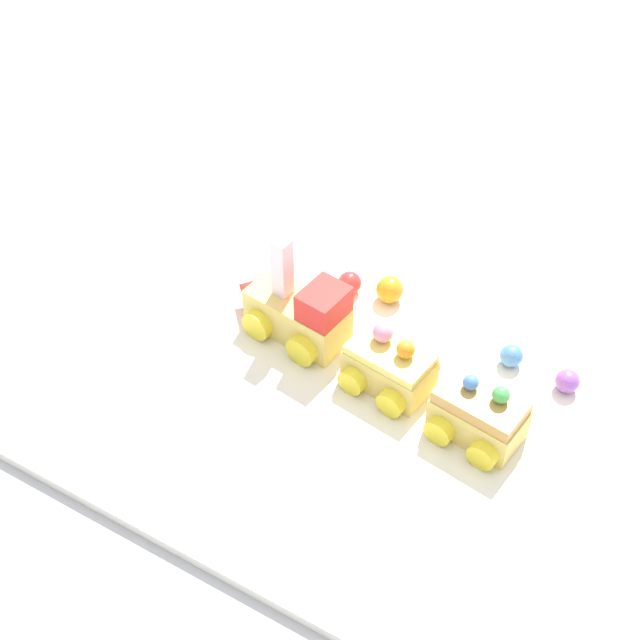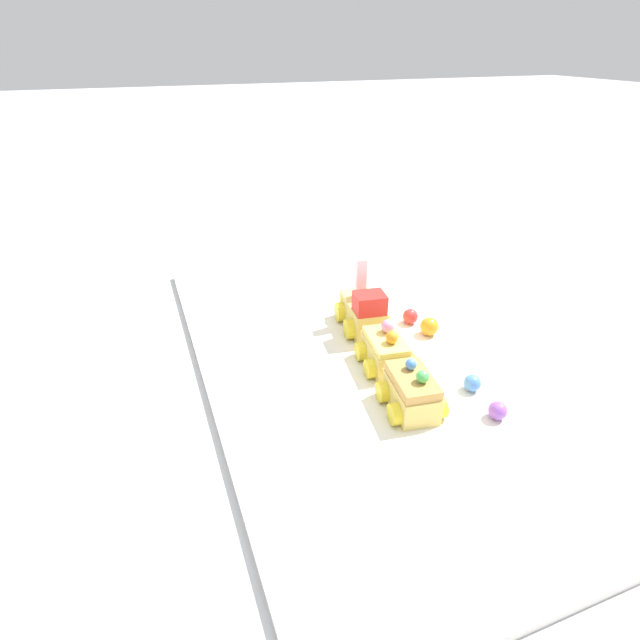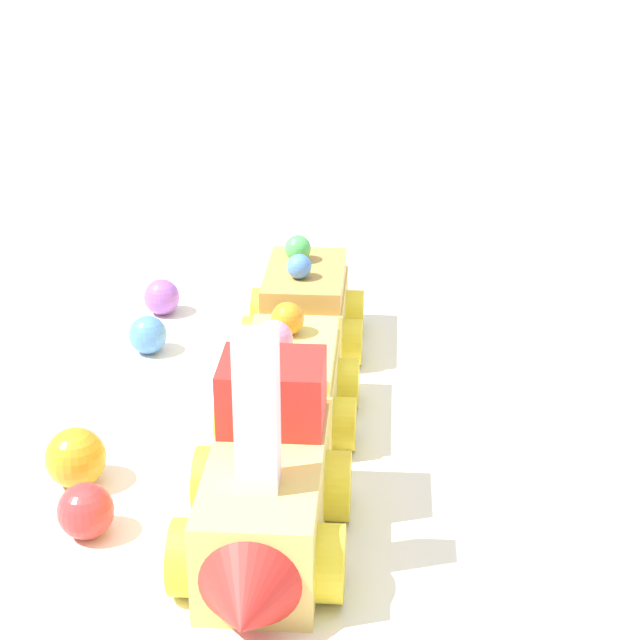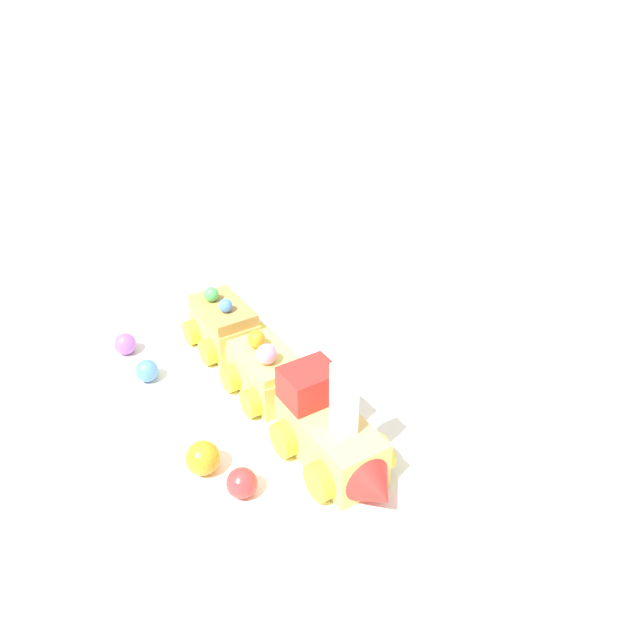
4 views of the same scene
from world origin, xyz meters
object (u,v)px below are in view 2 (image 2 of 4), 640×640
gumball_orange (429,327)px  gumball_red (410,316)px  gumball_purple (498,411)px  cake_train_locomotive (361,309)px  gumball_blue (472,383)px  cake_car_lemon (385,351)px  cake_car_caramel (411,393)px

gumball_orange → gumball_red: gumball_orange is taller
gumball_purple → gumball_orange: bearing=-7.6°
cake_train_locomotive → gumball_orange: bearing=-118.4°
gumball_red → gumball_orange: bearing=-166.8°
cake_train_locomotive → gumball_purple: cake_train_locomotive is taller
gumball_purple → gumball_blue: (0.06, -0.00, -0.00)m
cake_train_locomotive → gumball_purple: size_ratio=5.78×
cake_car_lemon → gumball_red: cake_car_lemon is taller
cake_car_lemon → gumball_orange: size_ratio=2.99×
cake_train_locomotive → cake_car_caramel: bearing=-180.0°
gumball_blue → cake_car_lemon: bearing=41.2°
gumball_purple → gumball_red: size_ratio=0.93×
gumball_purple → gumball_blue: 0.06m
cake_train_locomotive → cake_car_caramel: 0.21m
cake_car_caramel → gumball_purple: cake_car_caramel is taller
gumball_purple → gumball_red: 0.24m
cake_car_lemon → gumball_purple: (-0.15, -0.07, -0.01)m
cake_train_locomotive → cake_car_lemon: bearing=-179.9°
gumball_orange → gumball_blue: (-0.14, 0.02, -0.00)m
cake_car_caramel → gumball_purple: 0.10m
cake_train_locomotive → gumball_orange: (-0.06, -0.09, -0.01)m
cake_car_lemon → gumball_orange: (0.05, -0.10, -0.01)m
gumball_red → cake_train_locomotive: bearing=74.1°
cake_train_locomotive → gumball_purple: 0.27m
cake_car_caramel → gumball_red: 0.21m
cake_car_caramel → gumball_red: (0.19, -0.10, -0.01)m
cake_car_lemon → cake_car_caramel: size_ratio=1.00×
cake_car_lemon → gumball_purple: size_ratio=3.70×
cake_train_locomotive → cake_car_lemon: cake_train_locomotive is taller
gumball_orange → gumball_blue: 0.14m
cake_car_caramel → gumball_orange: cake_car_caramel is taller
gumball_purple → gumball_orange: size_ratio=0.81×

